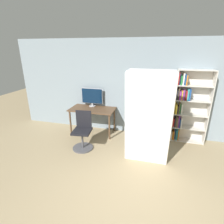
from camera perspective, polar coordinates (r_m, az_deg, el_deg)
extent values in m
plane|color=#9E8966|center=(3.24, 5.17, -28.42)|extent=(16.00, 16.00, 0.00)
cube|color=gray|center=(5.02, 11.18, 7.31)|extent=(8.00, 0.06, 2.70)
cube|color=brown|center=(5.14, -6.41, 0.92)|extent=(1.31, 0.68, 0.03)
cylinder|color=brown|center=(5.28, -13.40, -3.45)|extent=(0.05, 0.05, 0.74)
cylinder|color=brown|center=(4.86, -0.86, -4.98)|extent=(0.05, 0.05, 0.74)
cylinder|color=brown|center=(5.74, -10.80, -1.32)|extent=(0.05, 0.05, 0.74)
cylinder|color=brown|center=(5.36, 0.77, -2.52)|extent=(0.05, 0.05, 0.74)
cylinder|color=#B7B7BC|center=(5.37, -6.42, 2.01)|extent=(0.19, 0.19, 0.02)
cylinder|color=#B7B7BC|center=(5.35, -6.44, 2.53)|extent=(0.04, 0.04, 0.08)
cube|color=#B7B7BC|center=(5.28, -6.53, 5.24)|extent=(0.65, 0.02, 0.46)
cube|color=#0A1E38|center=(5.28, -6.55, 5.22)|extent=(0.63, 0.03, 0.44)
cylinder|color=#4C4C51|center=(4.65, -9.46, -11.43)|extent=(0.52, 0.52, 0.03)
cylinder|color=#4C4C51|center=(4.54, -9.62, -8.96)|extent=(0.05, 0.05, 0.43)
cube|color=black|center=(4.43, -9.80, -6.24)|extent=(0.49, 0.49, 0.05)
cube|color=black|center=(4.50, -9.21, -2.28)|extent=(0.40, 0.08, 0.45)
cube|color=beige|center=(4.95, 19.55, 1.78)|extent=(0.02, 0.31, 1.94)
cube|color=beige|center=(5.10, 29.04, 0.90)|extent=(0.02, 0.31, 1.94)
cube|color=beige|center=(5.14, 24.14, 1.84)|extent=(0.87, 0.02, 1.94)
cube|color=beige|center=(5.36, 22.91, -8.44)|extent=(0.83, 0.28, 0.02)
cube|color=beige|center=(5.20, 23.47, -4.69)|extent=(0.83, 0.28, 0.02)
cube|color=beige|center=(5.06, 24.06, -0.72)|extent=(0.83, 0.28, 0.02)
cube|color=beige|center=(4.95, 24.68, 3.44)|extent=(0.83, 0.28, 0.02)
cube|color=beige|center=(4.87, 25.33, 7.78)|extent=(0.83, 0.28, 0.02)
cube|color=beige|center=(4.82, 26.01, 12.23)|extent=(0.83, 0.28, 0.02)
cube|color=silver|center=(5.27, 18.82, -6.88)|extent=(0.02, 0.23, 0.23)
cube|color=orange|center=(5.27, 19.14, -6.76)|extent=(0.02, 0.23, 0.25)
cube|color=orange|center=(5.24, 19.48, -6.92)|extent=(0.02, 0.20, 0.26)
cube|color=#1E4C9E|center=(5.28, 19.83, -6.39)|extent=(0.03, 0.17, 0.32)
cube|color=teal|center=(5.26, 20.18, -6.83)|extent=(0.02, 0.17, 0.28)
cube|color=teal|center=(5.24, 20.49, -6.60)|extent=(0.02, 0.16, 0.34)
cube|color=orange|center=(5.25, 20.80, -6.59)|extent=(0.02, 0.21, 0.33)
cube|color=red|center=(5.12, 19.37, -3.01)|extent=(0.04, 0.21, 0.23)
cube|color=#232328|center=(5.10, 19.87, -2.90)|extent=(0.02, 0.23, 0.27)
cube|color=brown|center=(5.09, 20.21, -2.77)|extent=(0.02, 0.17, 0.31)
cube|color=brown|center=(5.11, 20.50, -2.88)|extent=(0.03, 0.23, 0.28)
cube|color=#7A2D84|center=(5.09, 20.92, -2.74)|extent=(0.03, 0.19, 0.33)
cube|color=#1E4C9E|center=(5.07, 21.26, -3.42)|extent=(0.02, 0.15, 0.24)
cube|color=silver|center=(5.10, 21.65, -3.15)|extent=(0.03, 0.22, 0.27)
cube|color=gold|center=(4.95, 19.85, 1.46)|extent=(0.02, 0.15, 0.32)
cube|color=gold|center=(4.97, 20.20, 1.06)|extent=(0.04, 0.23, 0.25)
cube|color=#232328|center=(4.97, 20.59, 0.84)|extent=(0.03, 0.21, 0.22)
cube|color=brown|center=(4.96, 21.06, 1.43)|extent=(0.02, 0.17, 0.33)
cube|color=#287A38|center=(5.00, 21.29, 1.15)|extent=(0.02, 0.19, 0.27)
cube|color=silver|center=(4.97, 21.76, 0.91)|extent=(0.03, 0.16, 0.26)
cube|color=#232328|center=(4.86, 20.43, 5.37)|extent=(0.04, 0.23, 0.25)
cube|color=brown|center=(4.88, 20.90, 5.64)|extent=(0.02, 0.22, 0.29)
cube|color=#7A2D84|center=(4.86, 21.32, 5.12)|extent=(0.04, 0.23, 0.22)
cube|color=gold|center=(4.88, 21.85, 5.16)|extent=(0.03, 0.20, 0.24)
cube|color=#7A2D84|center=(4.88, 22.30, 5.26)|extent=(0.04, 0.19, 0.26)
cube|color=brown|center=(4.92, 22.68, 5.14)|extent=(0.02, 0.16, 0.23)
cube|color=red|center=(4.88, 23.08, 5.02)|extent=(0.03, 0.19, 0.24)
cube|color=teal|center=(4.85, 23.54, 5.19)|extent=(0.04, 0.16, 0.29)
cube|color=#1E4C9E|center=(4.88, 24.00, 5.25)|extent=(0.03, 0.22, 0.30)
cube|color=red|center=(4.77, 20.98, 10.20)|extent=(0.03, 0.18, 0.32)
cube|color=#1E4C9E|center=(4.83, 21.27, 10.01)|extent=(0.02, 0.16, 0.27)
cube|color=#287A38|center=(4.84, 21.73, 9.69)|extent=(0.04, 0.20, 0.23)
cube|color=silver|center=(4.82, 22.33, 9.98)|extent=(0.04, 0.17, 0.29)
cube|color=#1E4C9E|center=(4.81, 22.80, 9.75)|extent=(0.02, 0.22, 0.27)
cube|color=orange|center=(4.78, 23.19, 9.50)|extent=(0.02, 0.18, 0.25)
cube|color=silver|center=(3.69, 11.66, -2.77)|extent=(0.94, 0.45, 2.03)
cube|color=beige|center=(3.71, 18.81, -3.38)|extent=(0.01, 0.45, 1.99)
cube|color=silver|center=(3.97, 11.95, -1.15)|extent=(0.94, 0.40, 2.03)
cube|color=beige|center=(3.98, 18.59, -1.72)|extent=(0.01, 0.40, 1.99)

